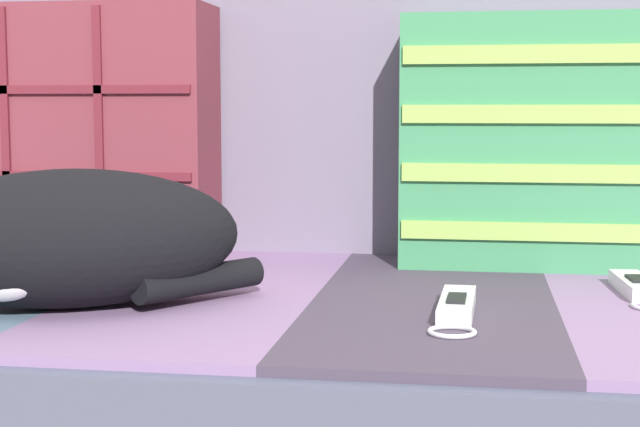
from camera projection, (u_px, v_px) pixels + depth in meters
name	position (u px, v px, depth m)	size (l,w,h in m)	color
sofa_backrest	(358.00, 99.00, 1.54)	(1.74, 0.14, 0.47)	slate
throw_pillow_quilted	(71.00, 132.00, 1.47)	(0.43, 0.14, 0.37)	brown
throw_pillow_striped	(566.00, 142.00, 1.36)	(0.45, 0.14, 0.35)	#3D8956
sleeping_cat	(57.00, 242.00, 1.08)	(0.42, 0.33, 0.16)	black
game_remote_near	(457.00, 307.00, 1.05)	(0.05, 0.20, 0.02)	white
game_remote_far	(636.00, 287.00, 1.17)	(0.05, 0.19, 0.02)	white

